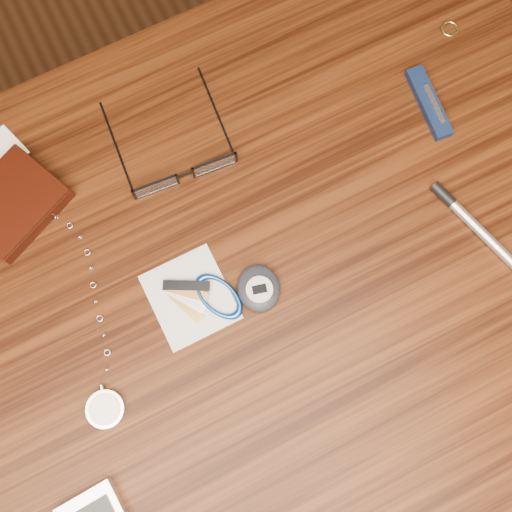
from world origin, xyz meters
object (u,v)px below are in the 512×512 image
object	(u,v)px
silver_pen	(472,222)
pocket_watch	(102,398)
wallet_and_card	(12,202)
notepad_keys	(204,297)
pocket_knife	(429,103)
eyeglasses	(183,170)
pedometer	(259,288)
desk	(223,311)

from	to	relation	value
silver_pen	pocket_watch	bearing A→B (deg)	178.72
wallet_and_card	notepad_keys	size ratio (longest dim) A/B	1.56
pocket_knife	silver_pen	xyz separation A→B (m)	(-0.03, -0.15, -0.00)
silver_pen	notepad_keys	bearing A→B (deg)	169.01
eyeglasses	silver_pen	distance (m)	0.34
pocket_watch	silver_pen	size ratio (longest dim) A/B	2.24
pocket_watch	wallet_and_card	bearing A→B (deg)	90.79
pedometer	silver_pen	world-z (taller)	pedometer
eyeglasses	silver_pen	xyz separation A→B (m)	(0.27, -0.21, -0.01)
desk	eyeglasses	distance (m)	0.19
wallet_and_card	eyeglasses	xyz separation A→B (m)	(0.19, -0.05, 0.00)
desk	wallet_and_card	xyz separation A→B (m)	(-0.17, 0.21, 0.11)
pocket_watch	pedometer	distance (m)	0.21
pocket_watch	pedometer	size ratio (longest dim) A/B	4.94
notepad_keys	wallet_and_card	bearing A→B (deg)	127.39
eyeglasses	pedometer	xyz separation A→B (m)	(0.02, -0.16, -0.00)
wallet_and_card	eyeglasses	world-z (taller)	eyeglasses
desk	pocket_knife	distance (m)	0.36
eyeglasses	notepad_keys	world-z (taller)	eyeglasses
pocket_watch	silver_pen	bearing A→B (deg)	-1.28
pocket_watch	pocket_knife	distance (m)	0.52
wallet_and_card	eyeglasses	size ratio (longest dim) A/B	1.15
wallet_and_card	silver_pen	world-z (taller)	wallet_and_card
wallet_and_card	notepad_keys	xyz separation A→B (m)	(0.15, -0.20, -0.01)
pocket_watch	notepad_keys	bearing A→B (deg)	18.97
pedometer	pocket_knife	size ratio (longest dim) A/B	0.68
eyeglasses	pocket_knife	world-z (taller)	eyeglasses
notepad_keys	desk	bearing A→B (deg)	-28.88
desk	pedometer	bearing A→B (deg)	-15.59
eyeglasses	pedometer	distance (m)	0.17
pocket_watch	pocket_knife	bearing A→B (deg)	16.09
desk	eyeglasses	world-z (taller)	eyeglasses
eyeglasses	pocket_watch	size ratio (longest dim) A/B	0.45
notepad_keys	pedometer	bearing A→B (deg)	-18.93
desk	pedometer	size ratio (longest dim) A/B	15.21
wallet_and_card	pocket_knife	xyz separation A→B (m)	(0.50, -0.11, -0.01)
wallet_and_card	silver_pen	distance (m)	0.53
pedometer	notepad_keys	bearing A→B (deg)	161.07
silver_pen	eyeglasses	bearing A→B (deg)	142.94
pocket_watch	notepad_keys	size ratio (longest dim) A/B	3.03
eyeglasses	pocket_watch	xyz separation A→B (m)	(-0.19, -0.20, -0.01)
notepad_keys	silver_pen	bearing A→B (deg)	-10.99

